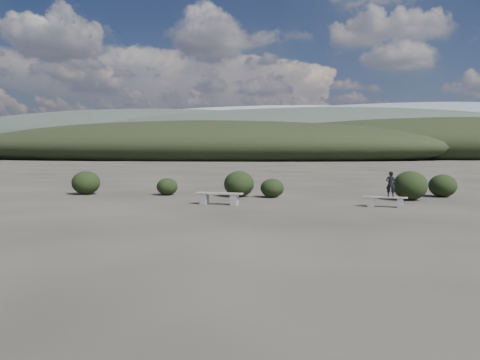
# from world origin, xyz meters

# --- Properties ---
(ground) EXTENTS (1200.00, 1200.00, 0.00)m
(ground) POSITION_xyz_m (0.00, 0.00, 0.00)
(ground) COLOR #2F2B24
(ground) RESTS_ON ground
(bench_left) EXTENTS (1.93, 0.67, 0.47)m
(bench_left) POSITION_xyz_m (-1.62, 5.33, 0.29)
(bench_left) COLOR gray
(bench_left) RESTS_ON ground
(bench_right) EXTENTS (1.63, 0.61, 0.40)m
(bench_right) POSITION_xyz_m (4.73, 5.48, 0.24)
(bench_right) COLOR gray
(bench_right) RESTS_ON ground
(seated_person) EXTENTS (0.38, 0.28, 0.96)m
(seated_person) POSITION_xyz_m (4.90, 5.45, 0.88)
(seated_person) COLOR black
(seated_person) RESTS_ON bench_right
(shrub_a) EXTENTS (1.00, 1.00, 0.82)m
(shrub_a) POSITION_xyz_m (-4.87, 8.80, 0.41)
(shrub_a) COLOR black
(shrub_a) RESTS_ON ground
(shrub_b) EXTENTS (1.39, 1.39, 1.19)m
(shrub_b) POSITION_xyz_m (-1.34, 8.54, 0.60)
(shrub_b) COLOR black
(shrub_b) RESTS_ON ground
(shrub_c) EXTENTS (1.07, 1.07, 0.85)m
(shrub_c) POSITION_xyz_m (0.20, 8.45, 0.43)
(shrub_c) COLOR black
(shrub_c) RESTS_ON ground
(shrub_d) EXTENTS (1.44, 1.44, 1.26)m
(shrub_d) POSITION_xyz_m (6.16, 8.22, 0.63)
(shrub_d) COLOR black
(shrub_d) RESTS_ON ground
(shrub_e) EXTENTS (1.24, 1.24, 1.04)m
(shrub_e) POSITION_xyz_m (7.91, 9.89, 0.52)
(shrub_e) COLOR black
(shrub_e) RESTS_ON ground
(shrub_f) EXTENTS (1.34, 1.34, 1.14)m
(shrub_f) POSITION_xyz_m (-8.86, 8.51, 0.57)
(shrub_f) COLOR black
(shrub_f) RESTS_ON ground
(mountain_ridges) EXTENTS (500.00, 400.00, 56.00)m
(mountain_ridges) POSITION_xyz_m (-7.48, 339.06, 10.84)
(mountain_ridges) COLOR black
(mountain_ridges) RESTS_ON ground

